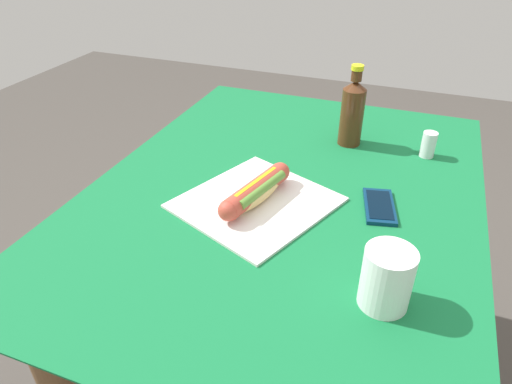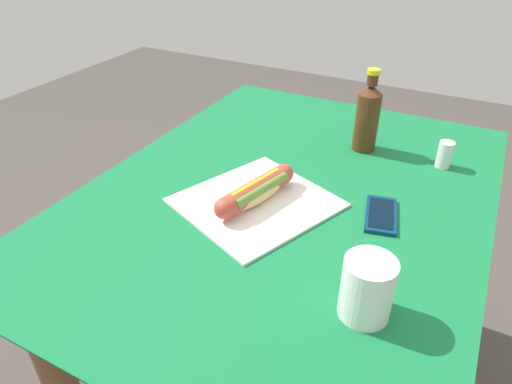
{
  "view_description": "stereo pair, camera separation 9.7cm",
  "coord_description": "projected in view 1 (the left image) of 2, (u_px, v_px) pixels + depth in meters",
  "views": [
    {
      "loc": [
        0.84,
        0.25,
        1.32
      ],
      "look_at": [
        0.08,
        -0.04,
        0.8
      ],
      "focal_mm": 32.09,
      "sensor_mm": 36.0,
      "label": 1
    },
    {
      "loc": [
        0.8,
        0.34,
        1.32
      ],
      "look_at": [
        0.08,
        -0.04,
        0.8
      ],
      "focal_mm": 32.09,
      "sensor_mm": 36.0,
      "label": 2
    }
  ],
  "objects": [
    {
      "name": "soda_bottle",
      "position": [
        352.0,
        111.0,
        1.18
      ],
      "size": [
        0.06,
        0.06,
        0.21
      ],
      "color": "#4C2814",
      "rests_on": "dining_table"
    },
    {
      "name": "hot_dog",
      "position": [
        256.0,
        191.0,
        0.97
      ],
      "size": [
        0.22,
        0.1,
        0.05
      ],
      "color": "#E5BC75",
      "rests_on": "paper_wrapper"
    },
    {
      "name": "salt_shaker",
      "position": [
        428.0,
        145.0,
        1.15
      ],
      "size": [
        0.04,
        0.04,
        0.07
      ],
      "primitive_type": "cylinder",
      "color": "silver",
      "rests_on": "dining_table"
    },
    {
      "name": "paper_wrapper",
      "position": [
        256.0,
        203.0,
        0.99
      ],
      "size": [
        0.38,
        0.37,
        0.01
      ],
      "primitive_type": "cube",
      "rotation": [
        0.0,
        0.0,
        -0.39
      ],
      "color": "silver",
      "rests_on": "dining_table"
    },
    {
      "name": "cell_phone",
      "position": [
        379.0,
        207.0,
        0.97
      ],
      "size": [
        0.14,
        0.09,
        0.01
      ],
      "color": "#0A2D4C",
      "rests_on": "dining_table"
    },
    {
      "name": "dining_table",
      "position": [
        283.0,
        239.0,
        1.11
      ],
      "size": [
        1.14,
        0.85,
        0.77
      ],
      "color": "brown",
      "rests_on": "ground"
    },
    {
      "name": "drinking_cup",
      "position": [
        387.0,
        278.0,
        0.72
      ],
      "size": [
        0.08,
        0.08,
        0.11
      ],
      "primitive_type": "cylinder",
      "color": "white",
      "rests_on": "dining_table"
    }
  ]
}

